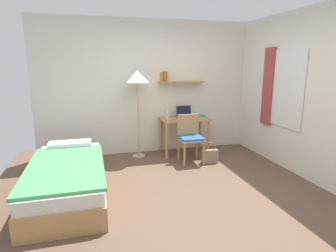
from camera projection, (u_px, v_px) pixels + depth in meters
The scene contains 11 objects.
ground_plane at pixel (182, 193), 3.92m from camera, with size 5.28×5.28×0.00m, color brown.
wall_back at pixel (152, 87), 5.54m from camera, with size 4.40×0.27×2.60m.
wall_right at pixel (311, 95), 4.20m from camera, with size 0.10×4.40×2.60m.
bed at pixel (68, 179), 3.80m from camera, with size 0.95×2.06×0.54m.
desk at pixel (184, 125), 5.55m from camera, with size 0.94×0.56×0.71m.
desk_chair at pixel (190, 136), 5.08m from camera, with size 0.43×0.43×0.86m.
standing_lamp at pixel (137, 80), 5.13m from camera, with size 0.44×0.44×1.65m.
laptop at pixel (184, 114), 5.59m from camera, with size 0.31×0.24×0.23m.
water_bottle at pixel (168, 114), 5.37m from camera, with size 0.06×0.06×0.22m, color silver.
book_stack at pixel (200, 116), 5.55m from camera, with size 0.19×0.24×0.05m.
handbag at pixel (210, 156), 5.07m from camera, with size 0.29×0.11×0.39m.
Camera 1 is at (-1.15, -3.44, 1.76)m, focal length 29.97 mm.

